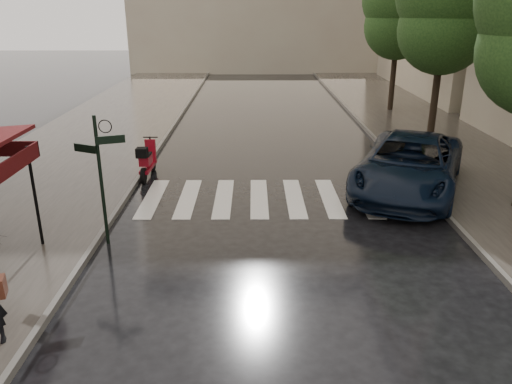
{
  "coord_description": "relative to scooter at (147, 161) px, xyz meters",
  "views": [
    {
      "loc": [
        2.26,
        -7.78,
        5.3
      ],
      "look_at": [
        2.34,
        2.74,
        1.4
      ],
      "focal_mm": 35.0,
      "sensor_mm": 36.0,
      "label": 1
    }
  ],
  "objects": [
    {
      "name": "ground",
      "position": [
        1.2,
        -7.93,
        -0.57
      ],
      "size": [
        120.0,
        120.0,
        0.0
      ],
      "primitive_type": "plane",
      "color": "black",
      "rests_on": "ground"
    },
    {
      "name": "sidewalk_near",
      "position": [
        -3.3,
        4.07,
        -0.51
      ],
      "size": [
        6.0,
        60.0,
        0.12
      ],
      "primitive_type": "cube",
      "color": "#38332D",
      "rests_on": "ground"
    },
    {
      "name": "sidewalk_far",
      "position": [
        11.45,
        4.07,
        -0.51
      ],
      "size": [
        5.5,
        60.0,
        0.12
      ],
      "primitive_type": "cube",
      "color": "#38332D",
      "rests_on": "ground"
    },
    {
      "name": "curb_near",
      "position": [
        -0.25,
        4.07,
        -0.49
      ],
      "size": [
        0.12,
        60.0,
        0.16
      ],
      "primitive_type": "cube",
      "color": "#595651",
      "rests_on": "ground"
    },
    {
      "name": "curb_far",
      "position": [
        8.65,
        4.07,
        -0.49
      ],
      "size": [
        0.12,
        60.0,
        0.16
      ],
      "primitive_type": "cube",
      "color": "#595651",
      "rests_on": "ground"
    },
    {
      "name": "crosswalk",
      "position": [
        4.18,
        -1.93,
        -0.56
      ],
      "size": [
        7.85,
        3.2,
        0.01
      ],
      "color": "silver",
      "rests_on": "ground"
    },
    {
      "name": "signpost",
      "position": [
        0.01,
        -4.93,
        1.27
      ],
      "size": [
        1.17,
        0.29,
        3.1
      ],
      "color": "black",
      "rests_on": "ground"
    },
    {
      "name": "tree_far",
      "position": [
        10.9,
        11.07,
        4.89
      ],
      "size": [
        3.8,
        3.8,
        8.16
      ],
      "color": "black",
      "rests_on": "sidewalk_far"
    },
    {
      "name": "scooter",
      "position": [
        0.0,
        0.0,
        0.0
      ],
      "size": [
        0.49,
        1.85,
        1.22
      ],
      "rotation": [
        0.0,
        0.0,
        -0.03
      ],
      "color": "black",
      "rests_on": "ground"
    },
    {
      "name": "parked_car",
      "position": [
        8.2,
        -1.34,
        0.28
      ],
      "size": [
        5.03,
        6.68,
        1.69
      ],
      "primitive_type": "imported",
      "rotation": [
        0.0,
        0.0,
        -0.42
      ],
      "color": "black",
      "rests_on": "ground"
    }
  ]
}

